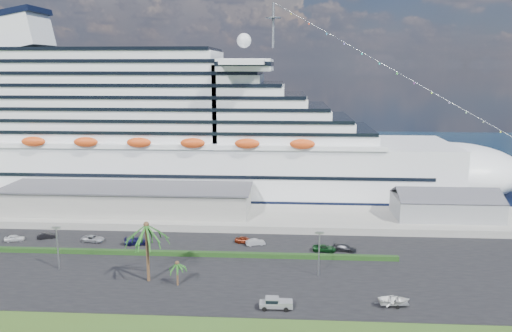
# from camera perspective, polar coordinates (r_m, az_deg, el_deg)

# --- Properties ---
(ground) EXTENTS (420.00, 420.00, 0.00)m
(ground) POSITION_cam_1_polar(r_m,az_deg,el_deg) (86.49, -6.28, -14.22)
(ground) COLOR #3C541C
(ground) RESTS_ON ground
(asphalt_lot) EXTENTS (140.00, 38.00, 0.12)m
(asphalt_lot) POSITION_cam_1_polar(r_m,az_deg,el_deg) (96.36, -5.17, -11.38)
(asphalt_lot) COLOR black
(asphalt_lot) RESTS_ON ground
(wharf) EXTENTS (240.00, 20.00, 1.80)m
(wharf) POSITION_cam_1_polar(r_m,az_deg,el_deg) (123.10, -3.16, -5.79)
(wharf) COLOR gray
(wharf) RESTS_ON ground
(water) EXTENTS (420.00, 160.00, 0.02)m
(water) POSITION_cam_1_polar(r_m,az_deg,el_deg) (210.56, -0.36, 1.24)
(water) COLOR black
(water) RESTS_ON ground
(cruise_ship) EXTENTS (191.00, 38.00, 54.00)m
(cruise_ship) POSITION_cam_1_polar(r_m,az_deg,el_deg) (146.60, -10.55, 3.16)
(cruise_ship) COLOR silver
(cruise_ship) RESTS_ON ground
(terminal_building) EXTENTS (61.00, 15.00, 6.30)m
(terminal_building) POSITION_cam_1_polar(r_m,az_deg,el_deg) (127.23, -14.46, -3.65)
(terminal_building) COLOR gray
(terminal_building) RESTS_ON wharf
(port_shed) EXTENTS (24.00, 12.31, 7.37)m
(port_shed) POSITION_cam_1_polar(r_m,az_deg,el_deg) (127.18, 20.86, -4.34)
(port_shed) COLOR gray
(port_shed) RESTS_ON wharf
(hedge) EXTENTS (88.00, 1.10, 0.90)m
(hedge) POSITION_cam_1_polar(r_m,az_deg,el_deg) (102.16, -9.26, -9.82)
(hedge) COLOR black
(hedge) RESTS_ON asphalt_lot
(lamp_post_left) EXTENTS (1.60, 0.35, 8.27)m
(lamp_post_left) POSITION_cam_1_polar(r_m,az_deg,el_deg) (99.81, -21.77, -8.11)
(lamp_post_left) COLOR gray
(lamp_post_left) RESTS_ON asphalt_lot
(lamp_post_right) EXTENTS (1.60, 0.35, 8.27)m
(lamp_post_right) POSITION_cam_1_polar(r_m,az_deg,el_deg) (90.82, 7.22, -9.29)
(lamp_post_right) COLOR gray
(lamp_post_right) RESTS_ON asphalt_lot
(palm_tall) EXTENTS (8.82, 8.82, 11.13)m
(palm_tall) POSITION_cam_1_polar(r_m,az_deg,el_deg) (88.79, -12.40, -7.32)
(palm_tall) COLOR #47301E
(palm_tall) RESTS_ON ground
(palm_short) EXTENTS (3.53, 3.53, 4.56)m
(palm_short) POSITION_cam_1_polar(r_m,az_deg,el_deg) (88.06, -9.00, -11.20)
(palm_short) COLOR #47301E
(palm_short) RESTS_ON ground
(parked_car_0) EXTENTS (4.43, 2.67, 1.41)m
(parked_car_0) POSITION_cam_1_polar(r_m,az_deg,el_deg) (120.23, -25.87, -7.43)
(parked_car_0) COLOR silver
(parked_car_0) RESTS_ON asphalt_lot
(parked_car_1) EXTENTS (3.99, 2.67, 1.24)m
(parked_car_1) POSITION_cam_1_polar(r_m,az_deg,el_deg) (119.26, -22.84, -7.36)
(parked_car_1) COLOR black
(parked_car_1) RESTS_ON asphalt_lot
(parked_car_2) EXTENTS (5.15, 2.89, 1.36)m
(parked_car_2) POSITION_cam_1_polar(r_m,az_deg,el_deg) (113.65, -18.14, -7.91)
(parked_car_2) COLOR #A2A3AB
(parked_car_2) RESTS_ON asphalt_lot
(parked_car_3) EXTENTS (5.61, 3.04, 1.54)m
(parked_car_3) POSITION_cam_1_polar(r_m,az_deg,el_deg) (109.48, -13.42, -8.33)
(parked_car_3) COLOR #11103B
(parked_car_3) RESTS_ON asphalt_lot
(parked_car_4) EXTENTS (4.43, 2.40, 1.43)m
(parked_car_4) POSITION_cam_1_polar(r_m,az_deg,el_deg) (107.36, -1.29, -8.44)
(parked_car_4) COLOR maroon
(parked_car_4) RESTS_ON asphalt_lot
(parked_car_5) EXTENTS (4.31, 2.50, 1.34)m
(parked_car_5) POSITION_cam_1_polar(r_m,az_deg,el_deg) (106.14, -0.06, -8.70)
(parked_car_5) COLOR #A5A6AC
(parked_car_5) RESTS_ON asphalt_lot
(parked_car_6) EXTENTS (4.98, 2.62, 1.33)m
(parked_car_6) POSITION_cam_1_polar(r_m,az_deg,el_deg) (103.82, 7.81, -9.29)
(parked_car_6) COLOR #0D3614
(parked_car_6) RESTS_ON asphalt_lot
(parked_car_7) EXTENTS (5.04, 3.19, 1.36)m
(parked_car_7) POSITION_cam_1_polar(r_m,az_deg,el_deg) (104.63, 10.11, -9.19)
(parked_car_7) COLOR black
(parked_car_7) RESTS_ON asphalt_lot
(pickup_truck) EXTENTS (5.20, 2.08, 1.83)m
(pickup_truck) POSITION_cam_1_polar(r_m,az_deg,el_deg) (80.41, 2.25, -15.35)
(pickup_truck) COLOR black
(pickup_truck) RESTS_ON asphalt_lot
(boat_trailer) EXTENTS (5.67, 3.86, 1.60)m
(boat_trailer) POSITION_cam_1_polar(r_m,az_deg,el_deg) (83.88, 15.52, -14.56)
(boat_trailer) COLOR gray
(boat_trailer) RESTS_ON asphalt_lot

